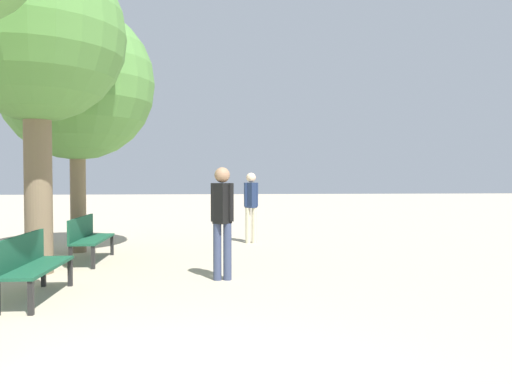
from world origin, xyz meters
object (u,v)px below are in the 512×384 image
tree_row_2 (77,84)px  tree_row_1 (36,37)px  pedestrian_near (222,216)px  pedestrian_mid (251,203)px  bench_row_2 (88,235)px  bench_row_1 (30,262)px

tree_row_2 → tree_row_1: bearing=-90.0°
pedestrian_near → pedestrian_mid: size_ratio=1.04×
bench_row_2 → tree_row_1: 3.64m
tree_row_1 → pedestrian_near: tree_row_1 is taller
bench_row_1 → pedestrian_near: (2.54, 1.04, 0.51)m
bench_row_2 → tree_row_1: (-0.52, -1.09, 3.43)m
bench_row_1 → tree_row_1: size_ratio=0.30×
tree_row_1 → bench_row_1: bearing=-73.9°
tree_row_1 → pedestrian_near: size_ratio=3.08×
tree_row_1 → pedestrian_mid: (3.78, 3.48, -2.96)m
bench_row_2 → pedestrian_mid: size_ratio=0.96×
tree_row_2 → pedestrian_near: size_ratio=2.96×
pedestrian_mid → tree_row_2: bearing=-163.2°
bench_row_2 → pedestrian_near: (2.54, -1.85, 0.51)m
bench_row_2 → tree_row_2: tree_row_2 is taller
tree_row_1 → pedestrian_mid: size_ratio=3.20×
tree_row_1 → bench_row_2: bearing=64.7°
bench_row_1 → pedestrian_mid: size_ratio=0.96×
tree_row_2 → pedestrian_near: tree_row_2 is taller
bench_row_2 → tree_row_2: 3.36m
bench_row_2 → pedestrian_near: size_ratio=0.92×
tree_row_1 → tree_row_2: 2.36m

